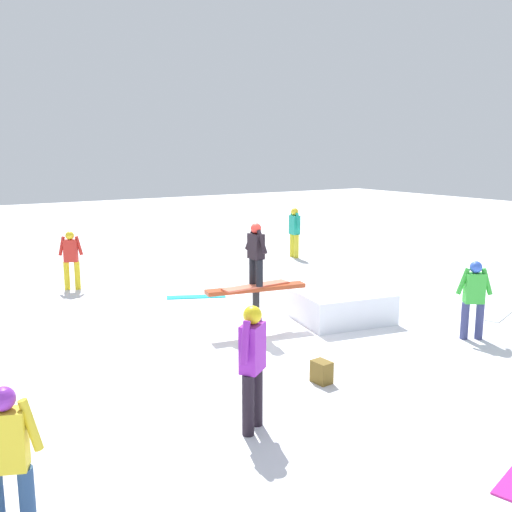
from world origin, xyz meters
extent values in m
plane|color=white|center=(0.00, 0.00, 0.00)|extent=(60.00, 60.00, 0.00)
cylinder|color=black|center=(0.00, 0.00, 0.40)|extent=(0.14, 0.14, 0.81)
cube|color=#A53F1E|center=(0.00, 0.00, 0.85)|extent=(2.02, 0.65, 0.08)
cube|color=white|center=(-1.87, 0.36, 0.31)|extent=(2.05, 1.81, 0.61)
cube|color=#DF694D|center=(0.00, 0.00, 0.90)|extent=(1.43, 0.33, 0.03)
cylinder|color=black|center=(0.00, -0.12, 1.17)|extent=(0.13, 0.13, 0.52)
cylinder|color=black|center=(0.00, 0.12, 1.17)|extent=(0.13, 0.13, 0.52)
cube|color=black|center=(0.00, 0.00, 1.67)|extent=(0.21, 0.33, 0.48)
cylinder|color=black|center=(0.01, -0.20, 1.78)|extent=(0.09, 0.30, 0.44)
cylinder|color=black|center=(-0.01, 0.20, 1.78)|extent=(0.09, 0.30, 0.44)
sphere|color=red|center=(0.00, 0.00, 2.02)|extent=(0.21, 0.21, 0.21)
cylinder|color=navy|center=(5.00, 4.04, 0.36)|extent=(0.14, 0.14, 0.71)
cube|color=yellow|center=(5.12, 3.99, 0.99)|extent=(0.39, 0.32, 0.56)
cylinder|color=yellow|center=(4.92, 4.07, 1.12)|extent=(0.21, 0.15, 0.49)
sphere|color=purple|center=(5.12, 3.99, 1.38)|extent=(0.21, 0.21, 0.21)
cylinder|color=gold|center=(-5.17, -5.68, 0.38)|extent=(0.16, 0.16, 0.77)
cylinder|color=gold|center=(-5.21, -5.97, 0.38)|extent=(0.16, 0.16, 0.77)
cube|color=teal|center=(-5.19, -5.83, 1.08)|extent=(0.28, 0.40, 0.61)
cylinder|color=teal|center=(-5.16, -5.59, 1.21)|extent=(0.13, 0.25, 0.55)
cylinder|color=teal|center=(-5.22, -6.06, 1.21)|extent=(0.13, 0.25, 0.55)
sphere|color=yellow|center=(-5.19, -5.83, 1.50)|extent=(0.24, 0.24, 0.24)
cylinder|color=navy|center=(-3.25, 2.66, 0.35)|extent=(0.15, 0.15, 0.69)
cylinder|color=navy|center=(-3.02, 2.50, 0.35)|extent=(0.15, 0.15, 0.69)
cube|color=green|center=(-3.13, 2.58, 0.98)|extent=(0.41, 0.37, 0.56)
cylinder|color=green|center=(-3.31, 2.70, 1.10)|extent=(0.24, 0.20, 0.51)
cylinder|color=green|center=(-2.95, 2.46, 1.10)|extent=(0.24, 0.20, 0.51)
sphere|color=blue|center=(-3.13, 2.58, 1.37)|extent=(0.22, 0.22, 0.22)
cylinder|color=black|center=(2.31, 3.45, 0.39)|extent=(0.15, 0.15, 0.79)
cylinder|color=black|center=(2.08, 3.28, 0.39)|extent=(0.15, 0.15, 0.79)
cube|color=purple|center=(2.19, 3.37, 1.09)|extent=(0.42, 0.39, 0.61)
cylinder|color=purple|center=(2.38, 3.50, 1.22)|extent=(0.21, 0.19, 0.53)
cylinder|color=purple|center=(2.00, 3.23, 1.22)|extent=(0.21, 0.19, 0.53)
sphere|color=yellow|center=(2.19, 3.37, 1.51)|extent=(0.23, 0.23, 0.23)
cylinder|color=gold|center=(2.25, -5.36, 0.36)|extent=(0.14, 0.14, 0.72)
cylinder|color=gold|center=(2.01, -5.25, 0.36)|extent=(0.14, 0.14, 0.72)
cube|color=red|center=(2.13, -5.31, 0.99)|extent=(0.39, 0.32, 0.55)
cylinder|color=red|center=(2.32, -5.40, 1.12)|extent=(0.20, 0.15, 0.49)
cylinder|color=red|center=(1.94, -5.22, 1.12)|extent=(0.20, 0.15, 0.49)
sphere|color=yellow|center=(2.13, -5.31, 1.38)|extent=(0.21, 0.21, 0.21)
cube|color=#1CC1C6|center=(-0.16, -2.92, 0.01)|extent=(1.39, 0.83, 0.02)
cube|color=white|center=(-5.03, 1.91, 0.01)|extent=(1.39, 0.72, 0.02)
cube|color=brown|center=(0.52, 2.67, 0.17)|extent=(0.24, 0.32, 0.34)
camera|label=1|loc=(5.74, 9.03, 3.49)|focal=40.00mm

